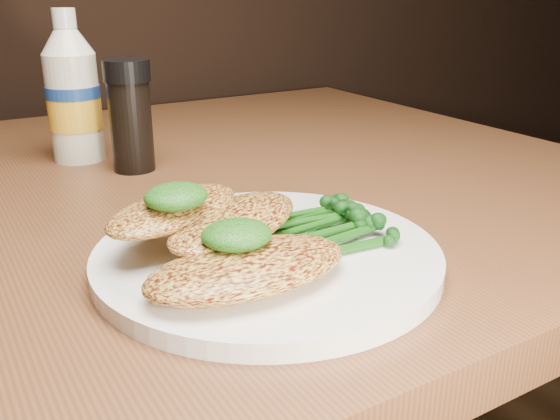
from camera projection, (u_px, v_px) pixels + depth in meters
plate at (267, 256)px, 0.45m from camera, size 0.25×0.25×0.01m
chicken_front at (248, 268)px, 0.39m from camera, size 0.14×0.08×0.02m
chicken_mid at (235, 221)px, 0.44m from camera, size 0.15×0.12×0.02m
chicken_back at (174, 210)px, 0.45m from camera, size 0.14×0.11×0.02m
pesto_front at (237, 235)px, 0.40m from camera, size 0.05×0.05×0.02m
pesto_back at (176, 196)px, 0.43m from camera, size 0.06×0.05×0.02m
broccolini_bundle at (312, 226)px, 0.46m from camera, size 0.13×0.10×0.02m
mayo_bottle at (72, 87)px, 0.69m from camera, size 0.08×0.08×0.17m
pepper_grinder at (130, 116)px, 0.66m from camera, size 0.06×0.06×0.12m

